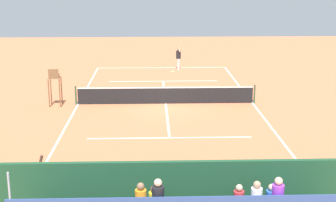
{
  "coord_description": "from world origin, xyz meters",
  "views": [
    {
      "loc": [
        0.79,
        27.5,
        7.34
      ],
      "look_at": [
        0.0,
        4.0,
        1.2
      ],
      "focal_mm": 53.18,
      "sensor_mm": 36.0,
      "label": 1
    }
  ],
  "objects": [
    {
      "name": "umpire_chair",
      "position": [
        6.2,
        0.29,
        1.31
      ],
      "size": [
        0.67,
        0.67,
        2.14
      ],
      "color": "brown",
      "rests_on": "ground"
    },
    {
      "name": "tennis_ball_near",
      "position": [
        0.21,
        -6.29,
        0.03
      ],
      "size": [
        0.07,
        0.07,
        0.07
      ],
      "primitive_type": "sphere",
      "color": "#CCDB33",
      "rests_on": "ground"
    },
    {
      "name": "tennis_net",
      "position": [
        0.0,
        0.0,
        0.5
      ],
      "size": [
        10.3,
        0.1,
        1.07
      ],
      "color": "black",
      "rests_on": "ground"
    },
    {
      "name": "tennis_player",
      "position": [
        -1.28,
        -10.23,
        1.02
      ],
      "size": [
        0.38,
        0.54,
        1.93
      ],
      "color": "white",
      "rests_on": "ground"
    },
    {
      "name": "court_line_markings",
      "position": [
        0.0,
        -0.04,
        0.0
      ],
      "size": [
        10.1,
        22.2,
        0.01
      ],
      "color": "white",
      "rests_on": "ground"
    },
    {
      "name": "backdrop_wall",
      "position": [
        0.0,
        14.0,
        1.0
      ],
      "size": [
        18.0,
        0.16,
        2.0
      ],
      "primitive_type": "cube",
      "color": "#1E4C2D",
      "rests_on": "ground"
    },
    {
      "name": "courtside_bench",
      "position": [
        -1.8,
        13.27,
        0.56
      ],
      "size": [
        1.8,
        0.4,
        0.93
      ],
      "color": "#9E754C",
      "rests_on": "ground"
    },
    {
      "name": "ground_plane",
      "position": [
        0.0,
        0.0,
        0.0
      ],
      "size": [
        60.0,
        60.0,
        0.0
      ],
      "primitive_type": "plane",
      "color": "#CC7047"
    },
    {
      "name": "tennis_racket",
      "position": [
        -0.78,
        -9.51,
        0.01
      ],
      "size": [
        0.36,
        0.58,
        0.03
      ],
      "color": "black",
      "rests_on": "ground"
    },
    {
      "name": "line_judge",
      "position": [
        4.26,
        13.36,
        1.02
      ],
      "size": [
        0.41,
        0.55,
        1.93
      ],
      "color": "#232328",
      "rests_on": "ground"
    }
  ]
}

